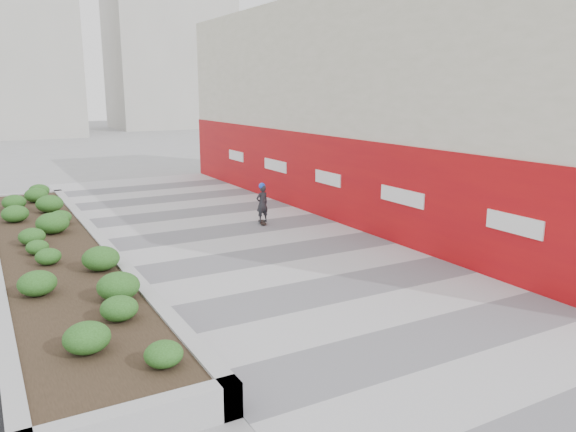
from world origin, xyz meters
The scene contains 7 objects.
ground centered at (0.00, 0.00, 0.00)m, with size 160.00×160.00×0.00m, color gray.
walkway centered at (0.00, 3.00, 0.01)m, with size 8.00×36.00×0.01m, color #A8A8AD.
building centered at (6.98, 8.98, 3.98)m, with size 6.04×24.08×8.00m.
planter centered at (-5.50, 7.00, 0.42)m, with size 3.00×18.00×0.90m.
distant_bldg_north_r centered at (15.00, 60.00, 12.00)m, with size 14.00×10.00×24.00m, color #ADAAA3.
manhole_cover centered at (0.50, 3.00, 0.00)m, with size 0.44×0.44×0.01m, color #595654.
skateboarder centered at (1.56, 8.49, 0.74)m, with size 0.52×0.75×1.46m.
Camera 1 is at (-6.95, -8.59, 4.59)m, focal length 35.00 mm.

